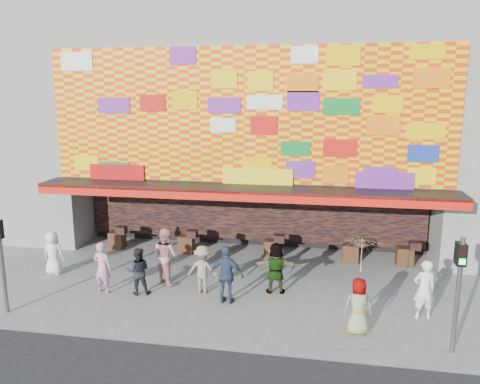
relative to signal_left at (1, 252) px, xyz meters
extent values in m
plane|color=slate|center=(6.20, 1.50, -1.86)|extent=(90.00, 90.00, 0.00)
cube|color=gray|center=(6.20, 9.50, 4.64)|extent=(15.00, 8.00, 7.00)
cube|color=black|center=(6.20, 10.50, -0.36)|extent=(15.00, 6.00, 3.00)
cube|color=gray|center=(-1.10, 6.50, -0.36)|extent=(0.40, 2.00, 3.00)
cube|color=gray|center=(13.50, 6.50, -0.36)|extent=(0.40, 2.00, 3.00)
cube|color=black|center=(6.20, 4.90, 1.14)|extent=(15.20, 1.60, 0.12)
cube|color=red|center=(6.20, 4.12, 0.99)|extent=(15.20, 0.04, 0.35)
cube|color=#FFBD00|center=(6.20, 5.46, 3.69)|extent=(14.80, 0.08, 4.90)
cube|color=black|center=(6.20, 7.35, -0.31)|extent=(14.00, 0.25, 2.50)
cylinder|color=#59595B|center=(0.00, 0.00, -0.36)|extent=(0.12, 0.12, 3.00)
cylinder|color=#59595B|center=(12.40, 0.00, -0.36)|extent=(0.12, 0.12, 3.00)
cube|color=black|center=(12.40, 0.00, 0.69)|extent=(0.22, 0.18, 0.55)
cube|color=black|center=(12.40, -0.09, 0.82)|extent=(0.14, 0.02, 0.14)
cube|color=#19E533|center=(12.40, -0.09, 0.56)|extent=(0.14, 0.02, 0.14)
imported|color=silver|center=(-0.30, 3.00, -1.08)|extent=(0.79, 0.54, 1.56)
imported|color=#C07C96|center=(2.17, 1.83, -1.01)|extent=(0.67, 0.49, 1.70)
imported|color=black|center=(3.35, 1.93, -1.09)|extent=(0.88, 0.77, 1.54)
imported|color=gray|center=(5.35, 2.39, -1.07)|extent=(1.02, 0.59, 1.58)
imported|color=#2D3B4F|center=(6.28, 1.77, -0.94)|extent=(1.13, 0.61, 1.83)
imported|color=gray|center=(7.68, 2.81, -1.02)|extent=(1.60, 0.66, 1.68)
imported|color=gray|center=(10.12, 0.55, -1.08)|extent=(0.83, 0.61, 1.55)
imported|color=white|center=(12.02, 1.78, -0.99)|extent=(0.71, 0.53, 1.75)
imported|color=tan|center=(3.93, 2.94, -0.89)|extent=(1.18, 1.11, 1.93)
imported|color=#D2B384|center=(10.12, 0.55, 0.33)|extent=(1.34, 1.35, 0.98)
cylinder|color=#4C3326|center=(10.12, 0.55, -0.61)|extent=(0.02, 0.02, 1.00)
camera|label=1|loc=(9.03, -11.40, 4.48)|focal=35.00mm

